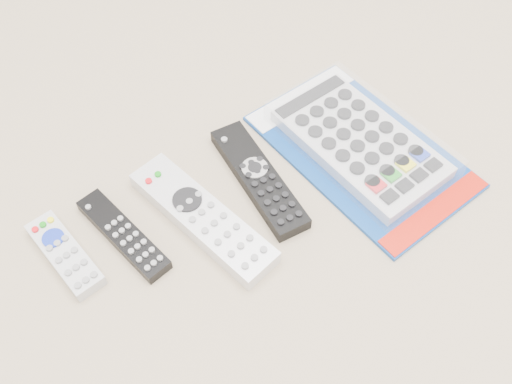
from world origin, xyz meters
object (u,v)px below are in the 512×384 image
remote_large_black (259,178)px  jumbo_remote_packaged (360,142)px  remote_small_grey (65,254)px  remote_silver_dvd (203,218)px  remote_slim_black (124,235)px

remote_large_black → jumbo_remote_packaged: jumbo_remote_packaged is taller
remote_small_grey → remote_large_black: 0.27m
remote_silver_dvd → jumbo_remote_packaged: jumbo_remote_packaged is taller
remote_large_black → remote_slim_black: bearing=178.7°
remote_slim_black → remote_large_black: remote_large_black is taller
remote_large_black → remote_silver_dvd: bearing=-166.6°
remote_small_grey → remote_silver_dvd: remote_silver_dvd is taller
remote_small_grey → remote_silver_dvd: size_ratio=0.57×
remote_slim_black → remote_large_black: size_ratio=0.79×
remote_small_grey → jumbo_remote_packaged: size_ratio=0.41×
remote_small_grey → remote_silver_dvd: 0.18m
remote_small_grey → remote_slim_black: 0.07m
remote_silver_dvd → jumbo_remote_packaged: (0.25, -0.02, 0.01)m
remote_silver_dvd → remote_large_black: bearing=-3.3°
remote_large_black → jumbo_remote_packaged: (0.15, -0.03, 0.01)m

